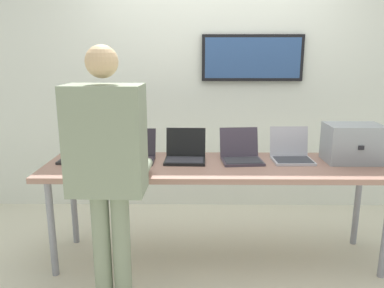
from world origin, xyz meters
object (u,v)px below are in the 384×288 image
equipment_box (353,143)px  laptop_station_2 (185,153)px  laptop_station_4 (291,153)px  laptop_station_0 (84,153)px  workbench (217,171)px  laptop_station_1 (134,153)px  person (107,159)px  laptop_station_3 (241,154)px  coffee_mug (112,167)px

equipment_box → laptop_station_2: size_ratio=1.30×
laptop_station_4 → laptop_station_0: bearing=180.0°
workbench → laptop_station_0: bearing=173.4°
equipment_box → laptop_station_4: bearing=175.7°
laptop_station_1 → laptop_station_4: (1.23, 0.01, 0.00)m
laptop_station_1 → laptop_station_2: (0.40, -0.01, 0.00)m
laptop_station_0 → laptop_station_4: (1.63, -0.00, 0.00)m
equipment_box → person: 1.86m
equipment_box → laptop_station_3: size_ratio=1.26×
workbench → laptop_station_3: size_ratio=7.89×
workbench → laptop_station_2: laptop_station_2 is taller
laptop_station_0 → laptop_station_2: (0.80, -0.02, 0.00)m
equipment_box → laptop_station_4: size_ratio=1.35×
workbench → laptop_station_0: size_ratio=7.45×
laptop_station_2 → person: person is taller
laptop_station_1 → workbench: bearing=-9.7°
laptop_station_1 → coffee_mug: bearing=-104.6°
laptop_station_3 → person: (-0.87, -0.72, 0.16)m
equipment_box → person: size_ratio=0.25×
laptop_station_2 → person: 0.86m
workbench → equipment_box: size_ratio=6.26×
laptop_station_3 → coffee_mug: size_ratio=3.43×
laptop_station_1 → laptop_station_3: 0.84m
laptop_station_1 → laptop_station_4: laptop_station_4 is taller
laptop_station_1 → coffee_mug: 0.37m
laptop_station_1 → person: bearing=-92.7°
laptop_station_0 → coffee_mug: laptop_station_0 is taller
laptop_station_4 → coffee_mug: (-1.32, -0.37, -0.01)m
laptop_station_1 → person: size_ratio=0.20×
person → coffee_mug: person is taller
equipment_box → laptop_station_0: bearing=179.0°
laptop_station_1 → laptop_station_4: 1.23m
laptop_station_4 → person: (-1.26, -0.74, 0.15)m
laptop_station_0 → laptop_station_1: bearing=-1.4°
equipment_box → coffee_mug: (-1.78, -0.33, -0.10)m
laptop_station_4 → equipment_box: bearing=-4.3°
person → laptop_station_3: bearing=39.7°
laptop_station_0 → laptop_station_4: laptop_station_4 is taller
laptop_station_0 → person: 0.84m
laptop_station_4 → person: bearing=-149.7°
coffee_mug → laptop_station_0: bearing=129.2°
person → laptop_station_4: bearing=30.3°
workbench → laptop_station_1: laptop_station_1 is taller
equipment_box → laptop_station_2: (-1.29, 0.02, -0.09)m
laptop_station_2 → coffee_mug: bearing=-144.6°
laptop_station_4 → person: person is taller
laptop_station_2 → laptop_station_3: bearing=-0.2°
laptop_station_0 → laptop_station_1: (0.40, -0.01, -0.00)m
laptop_station_1 → coffee_mug: size_ratio=3.40×
laptop_station_3 → person: 1.14m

